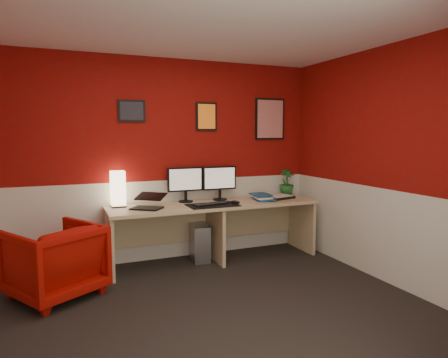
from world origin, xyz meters
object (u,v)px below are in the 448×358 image
desk (215,232)px  zen_tray (279,197)px  potted_plant (287,182)px  pc_tower (199,242)px  monitor_left (186,179)px  armchair (55,261)px  monitor_right (220,178)px  laptop (147,199)px  shoji_lamp (118,190)px

desk → zen_tray: (0.92, 0.01, 0.38)m
potted_plant → pc_tower: size_ratio=0.81×
monitor_left → pc_tower: bearing=-27.7°
armchair → desk: bearing=161.0°
potted_plant → zen_tray: bearing=-138.9°
potted_plant → armchair: 3.09m
monitor_right → potted_plant: 1.01m
laptop → monitor_left: size_ratio=0.57×
desk → armchair: 1.88m
laptop → monitor_left: (0.55, 0.27, 0.18)m
laptop → armchair: size_ratio=0.42×
desk → potted_plant: bearing=10.1°
desk → pc_tower: 0.26m
shoji_lamp → potted_plant: size_ratio=1.10×
shoji_lamp → pc_tower: shoji_lamp is taller
laptop → armchair: 1.15m
zen_tray → armchair: zen_tray is taller
desk → monitor_left: (-0.31, 0.22, 0.66)m
desk → monitor_left: 0.76m
laptop → zen_tray: (1.77, 0.05, -0.09)m
zen_tray → pc_tower: bearing=172.8°
armchair → potted_plant: bearing=160.0°
zen_tray → laptop: bearing=-178.2°
desk → zen_tray: bearing=0.4°
monitor_right → pc_tower: bearing=-169.9°
zen_tray → pc_tower: zen_tray is taller
shoji_lamp → potted_plant: 2.28m
potted_plant → armchair: (-2.98, -0.62, -0.56)m
desk → monitor_right: size_ratio=4.48×
desk → shoji_lamp: (-1.13, 0.21, 0.56)m
armchair → laptop: bearing=168.7°
laptop → pc_tower: size_ratio=0.73×
laptop → desk: bearing=41.2°
shoji_lamp → pc_tower: size_ratio=0.89×
potted_plant → pc_tower: (-1.30, -0.06, -0.69)m
desk → potted_plant: size_ratio=7.17×
zen_tray → potted_plant: size_ratio=0.96×
armchair → shoji_lamp: bearing=-170.1°
armchair → zen_tray: bearing=157.0°
desk → monitor_right: monitor_right is taller
monitor_left → potted_plant: size_ratio=1.60×
shoji_lamp → pc_tower: bearing=-3.9°
shoji_lamp → zen_tray: (2.05, -0.20, -0.18)m
zen_tray → pc_tower: size_ratio=0.78×
shoji_lamp → armchair: shoji_lamp is taller
shoji_lamp → monitor_right: 1.28m
desk → potted_plant: (1.14, 0.20, 0.55)m
desk → zen_tray: size_ratio=7.43×
potted_plant → pc_tower: bearing=-177.3°
monitor_left → shoji_lamp: bearing=-179.3°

